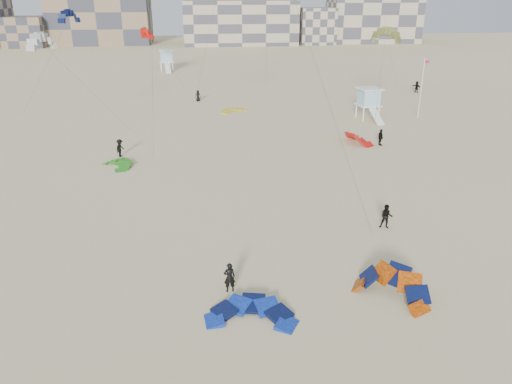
{
  "coord_description": "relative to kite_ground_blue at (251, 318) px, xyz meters",
  "views": [
    {
      "loc": [
        -0.23,
        -21.47,
        15.22
      ],
      "look_at": [
        2.46,
        6.0,
        3.9
      ],
      "focal_mm": 35.0,
      "sensor_mm": 36.0,
      "label": 1
    }
  ],
  "objects": [
    {
      "name": "condo_fill_right",
      "position": [
        30.46,
        128.96,
        5.0
      ],
      "size": [
        10.0,
        10.0,
        10.0
      ],
      "primitive_type": "cube",
      "color": "tan",
      "rests_on": "ground"
    },
    {
      "name": "kitesurfer_e",
      "position": [
        -3.11,
        51.81,
        0.79
      ],
      "size": [
        0.79,
        0.53,
        1.58
      ],
      "primitive_type": "imported",
      "rotation": [
        0.0,
        0.0,
        0.03
      ],
      "color": "black",
      "rests_on": "ground"
    },
    {
      "name": "lifeguard_tower_near",
      "position": [
        18.08,
        39.2,
        1.91
      ],
      "size": [
        3.1,
        5.48,
        3.85
      ],
      "rotation": [
        0.0,
        0.0,
        0.15
      ],
      "color": "white",
      "rests_on": "ground"
    },
    {
      "name": "kitesurfer_main",
      "position": [
        -0.95,
        2.46,
        0.87
      ],
      "size": [
        0.68,
        0.5,
        1.73
      ],
      "primitive_type": "imported",
      "rotation": [
        0.0,
        0.0,
        3.28
      ],
      "color": "black",
      "rests_on": "ground"
    },
    {
      "name": "ground",
      "position": [
        -1.54,
        0.96,
        0.0
      ],
      "size": [
        320.0,
        320.0,
        0.0
      ],
      "primitive_type": "plane",
      "color": "beige",
      "rests_on": "ground"
    },
    {
      "name": "kite_fly_grey",
      "position": [
        -18.05,
        32.94,
        10.12
      ],
      "size": [
        10.07,
        4.3,
        10.15
      ],
      "rotation": [
        0.0,
        0.0,
        1.0
      ],
      "color": "#BABABA",
      "rests_on": "ground"
    },
    {
      "name": "kite_ground_green",
      "position": [
        -10.26,
        23.89,
        0.0
      ],
      "size": [
        4.78,
        4.71,
        1.8
      ],
      "primitive_type": null,
      "rotation": [
        0.27,
        0.0,
        -0.98
      ],
      "color": "#28891A",
      "rests_on": "ground"
    },
    {
      "name": "flagpole",
      "position": [
        24.71,
        39.21,
        3.88
      ],
      "size": [
        0.6,
        0.09,
        7.36
      ],
      "color": "white",
      "rests_on": "ground"
    },
    {
      "name": "kite_ground_orange",
      "position": [
        7.53,
        1.12,
        0.0
      ],
      "size": [
        5.84,
        5.84,
        4.14
      ],
      "primitive_type": null,
      "rotation": [
        0.79,
        0.0,
        -0.79
      ],
      "color": "#F55606",
      "rests_on": "ground"
    },
    {
      "name": "kitesurfer_f",
      "position": [
        30.88,
        54.96,
        0.89
      ],
      "size": [
        1.16,
        1.72,
        1.78
      ],
      "primitive_type": "imported",
      "rotation": [
        0.0,
        0.0,
        -1.14
      ],
      "color": "black",
      "rests_on": "ground"
    },
    {
      "name": "lifeguard_tower_far",
      "position": [
        -9.49,
        80.84,
        2.03
      ],
      "size": [
        3.27,
        5.81,
        4.1
      ],
      "rotation": [
        0.0,
        0.0,
        0.14
      ],
      "color": "white",
      "rests_on": "ground"
    },
    {
      "name": "kitesurfer_c",
      "position": [
        -10.36,
        26.76,
        0.87
      ],
      "size": [
        1.03,
        1.29,
        1.75
      ],
      "primitive_type": "imported",
      "rotation": [
        0.0,
        0.0,
        1.18
      ],
      "color": "black",
      "rests_on": "ground"
    },
    {
      "name": "kitesurfer_d",
      "position": [
        15.98,
        27.96,
        0.86
      ],
      "size": [
        0.56,
        1.06,
        1.73
      ],
      "primitive_type": "imported",
      "rotation": [
        0.0,
        0.0,
        1.71
      ],
      "color": "black",
      "rests_on": "ground"
    },
    {
      "name": "kite_fly_olive",
      "position": [
        18.6,
        36.65,
        10.1
      ],
      "size": [
        4.37,
        5.14,
        10.41
      ],
      "rotation": [
        0.0,
        0.0,
        -0.46
      ],
      "color": "brown",
      "rests_on": "ground"
    },
    {
      "name": "kite_ground_yellow",
      "position": [
        1.53,
        44.75,
        0.0
      ],
      "size": [
        4.73,
        4.79,
        0.71
      ],
      "primitive_type": null,
      "rotation": [
        0.07,
        0.0,
        0.56
      ],
      "color": "yellow",
      "rests_on": "ground"
    },
    {
      "name": "kite_fly_navy",
      "position": [
        -20.18,
        53.59,
        11.45
      ],
      "size": [
        6.38,
        13.79,
        11.58
      ],
      "rotation": [
        0.0,
        0.0,
        0.97
      ],
      "color": "#0B103C",
      "rests_on": "ground"
    },
    {
      "name": "condo_fill_left",
      "position": [
        -51.54,
        128.96,
        4.0
      ],
      "size": [
        12.0,
        10.0,
        8.0
      ],
      "primitive_type": "cube",
      "color": "#846C50",
      "rests_on": "ground"
    },
    {
      "name": "kite_ground_red_far",
      "position": [
        13.99,
        29.16,
        0.0
      ],
      "size": [
        4.67,
        4.54,
        3.46
      ],
      "primitive_type": null,
      "rotation": [
        0.6,
        0.0,
        1.82
      ],
      "color": "red",
      "rests_on": "ground"
    },
    {
      "name": "condo_west_b",
      "position": [
        -31.54,
        134.96,
        9.0
      ],
      "size": [
        28.0,
        14.0,
        18.0
      ],
      "primitive_type": "cube",
      "color": "#846C50",
      "rests_on": "ground"
    },
    {
      "name": "kite_fly_red",
      "position": [
        -11.53,
        68.45,
        8.02
      ],
      "size": [
        9.06,
        14.6,
        8.49
      ],
      "rotation": [
        0.0,
        0.0,
        2.03
      ],
      "color": "red",
      "rests_on": "ground"
    },
    {
      "name": "condo_mid",
      "position": [
        8.46,
        130.96,
        6.0
      ],
      "size": [
        32.0,
        16.0,
        12.0
      ],
      "primitive_type": "cube",
      "color": "tan",
      "rests_on": "ground"
    },
    {
      "name": "kitesurfer_b",
      "position": [
        10.02,
        9.1,
        0.86
      ],
      "size": [
        1.01,
        0.9,
        1.71
      ],
      "primitive_type": "imported",
      "rotation": [
        0.0,
        0.0,
        -0.35
      ],
      "color": "black",
      "rests_on": "ground"
    },
    {
      "name": "condo_east",
      "position": [
        48.46,
        132.96,
        8.0
      ],
      "size": [
        26.0,
        14.0,
        16.0
      ],
      "primitive_type": "cube",
      "color": "tan",
      "rests_on": "ground"
    },
    {
      "name": "kite_ground_blue",
      "position": [
        0.0,
        0.0,
        0.0
      ],
      "size": [
        4.87,
        5.05,
        1.76
      ],
      "primitive_type": null,
      "rotation": [
        0.2,
        0.0,
        -0.2
      ],
      "color": "#113FBF",
      "rests_on": "ground"
    }
  ]
}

